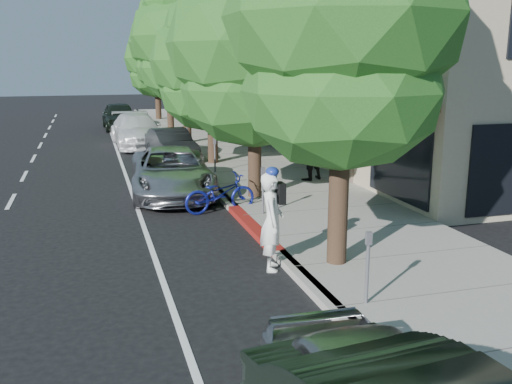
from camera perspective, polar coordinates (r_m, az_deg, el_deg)
name	(u,v)px	position (r m, az deg, el deg)	size (l,w,h in m)	color
ground	(265,243)	(13.36, 0.94, -5.13)	(120.00, 120.00, 0.00)	black
sidewalk	(261,172)	(21.41, 0.48, 2.05)	(4.60, 56.00, 0.15)	gray
curb	(200,175)	(20.88, -5.58, 1.70)	(0.30, 56.00, 0.15)	#9E998E
curb_red_segment	(254,228)	(14.26, -0.25, -3.64)	(0.32, 4.00, 0.15)	maroon
storefront_building	(334,72)	(32.96, 7.80, 11.81)	(10.00, 36.00, 7.00)	#B1A988
street_tree_0	(344,23)	(11.16, 8.83, 16.34)	(4.60, 4.60, 7.78)	black
street_tree_1	(255,47)	(16.79, -0.14, 14.30)	(5.13, 5.13, 7.53)	black
street_tree_2	(211,63)	(22.61, -4.49, 12.77)	(4.84, 4.84, 6.82)	black
street_tree_3	(185,39)	(28.52, -7.11, 14.90)	(5.34, 5.34, 8.37)	black
street_tree_4	(168,44)	(34.45, -8.78, 14.39)	(4.68, 4.68, 8.06)	black
street_tree_5	(157,60)	(40.39, -9.92, 12.92)	(4.47, 4.47, 6.86)	black
cyclist	(272,222)	(11.48, 1.61, -2.97)	(0.73, 0.48, 2.01)	white
bicycle	(220,193)	(15.91, -3.63, -0.15)	(0.72, 2.05, 1.08)	navy
silver_suv	(171,172)	(18.11, -8.45, 1.99)	(2.44, 5.29, 1.47)	#B4B4B9
dark_sedan	(171,145)	(24.41, -8.46, 4.69)	(1.41, 4.05, 1.33)	black
white_pickup	(137,130)	(28.73, -11.84, 6.05)	(2.20, 5.42, 1.57)	white
dark_suv_far	(119,116)	(36.22, -13.50, 7.43)	(1.93, 4.80, 1.63)	black
pedestrian	(309,151)	(19.51, 5.31, 4.08)	(0.96, 0.75, 1.98)	black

